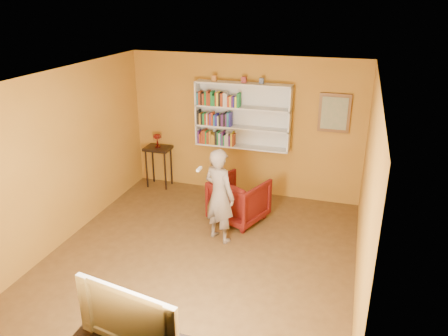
{
  "coord_description": "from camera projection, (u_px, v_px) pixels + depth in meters",
  "views": [
    {
      "loc": [
        2.0,
        -5.3,
        3.7
      ],
      "look_at": [
        0.13,
        0.75,
        1.18
      ],
      "focal_mm": 35.0,
      "sensor_mm": 36.0,
      "label": 1
    }
  ],
  "objects": [
    {
      "name": "books_row_lower",
      "position": [
        216.0,
        138.0,
        8.39
      ],
      "size": [
        0.72,
        0.19,
        0.27
      ],
      "color": "#502369",
      "rests_on": "bookshelf"
    },
    {
      "name": "game_remote",
      "position": [
        199.0,
        169.0,
        6.5
      ],
      "size": [
        0.04,
        0.15,
        0.04
      ],
      "primitive_type": "cube",
      "color": "white",
      "rests_on": "person"
    },
    {
      "name": "ruby_lustre",
      "position": [
        157.0,
        138.0,
        8.71
      ],
      "size": [
        0.17,
        0.17,
        0.28
      ],
      "color": "maroon",
      "rests_on": "console_table"
    },
    {
      "name": "ornament_left",
      "position": [
        214.0,
        78.0,
        8.02
      ],
      "size": [
        0.08,
        0.08,
        0.11
      ],
      "primitive_type": "cube",
      "color": "#B67234",
      "rests_on": "bookshelf"
    },
    {
      "name": "ornament_centre",
      "position": [
        244.0,
        80.0,
        7.87
      ],
      "size": [
        0.08,
        0.08,
        0.11
      ],
      "primitive_type": "cube",
      "color": "maroon",
      "rests_on": "bookshelf"
    },
    {
      "name": "ornament_right",
      "position": [
        262.0,
        81.0,
        7.78
      ],
      "size": [
        0.08,
        0.08,
        0.1
      ],
      "primitive_type": "cube",
      "color": "#445172",
      "rests_on": "bookshelf"
    },
    {
      "name": "bookshelf",
      "position": [
        243.0,
        115.0,
        8.17
      ],
      "size": [
        1.8,
        0.29,
        1.23
      ],
      "color": "silver",
      "rests_on": "room_shell"
    },
    {
      "name": "console_table",
      "position": [
        158.0,
        154.0,
        8.84
      ],
      "size": [
        0.52,
        0.39,
        0.84
      ],
      "color": "black",
      "rests_on": "ground"
    },
    {
      "name": "framed_painting",
      "position": [
        334.0,
        113.0,
        7.71
      ],
      "size": [
        0.55,
        0.05,
        0.7
      ],
      "color": "brown",
      "rests_on": "room_shell"
    },
    {
      "name": "television",
      "position": [
        134.0,
        312.0,
        4.3
      ],
      "size": [
        1.17,
        0.35,
        0.67
      ],
      "primitive_type": "imported",
      "rotation": [
        0.0,
        0.0,
        -0.17
      ],
      "color": "black",
      "rests_on": "tv_cabinet"
    },
    {
      "name": "books_row_middle",
      "position": [
        215.0,
        119.0,
        8.25
      ],
      "size": [
        0.66,
        0.18,
        0.27
      ],
      "color": "black",
      "rests_on": "bookshelf"
    },
    {
      "name": "armchair",
      "position": [
        239.0,
        200.0,
        7.57
      ],
      "size": [
        1.07,
        1.09,
        0.77
      ],
      "primitive_type": "imported",
      "rotation": [
        0.0,
        0.0,
        2.78
      ],
      "color": "#430405",
      "rests_on": "ground"
    },
    {
      "name": "books_row_upper",
      "position": [
        218.0,
        99.0,
        8.1
      ],
      "size": [
        0.82,
        0.19,
        0.27
      ],
      "color": "teal",
      "rests_on": "bookshelf"
    },
    {
      "name": "person",
      "position": [
        219.0,
        196.0,
        6.82
      ],
      "size": [
        0.67,
        0.57,
        1.55
      ],
      "primitive_type": "imported",
      "rotation": [
        0.0,
        0.0,
        2.71
      ],
      "color": "#6D5E50",
      "rests_on": "ground"
    },
    {
      "name": "room_shell",
      "position": [
        200.0,
        196.0,
        6.25
      ],
      "size": [
        5.3,
        5.8,
        2.88
      ],
      "color": "#4E3519",
      "rests_on": "ground"
    }
  ]
}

